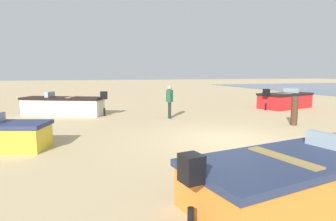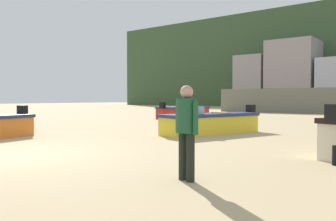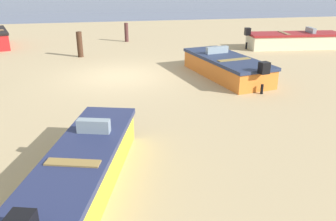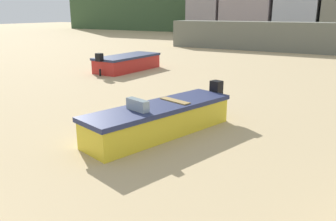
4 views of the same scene
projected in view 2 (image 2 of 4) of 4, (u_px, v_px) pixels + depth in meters
The scene contains 7 objects.
ground_plane at pixel (6, 156), 8.67m from camera, with size 160.00×160.00×0.00m, color tan.
harbor_pier at pixel (326, 101), 32.40m from camera, with size 20.27×2.40×2.34m, color slate.
townhouse_far_left at pixel (255, 82), 54.68m from camera, with size 4.47×6.07×7.81m, color #9B9092.
townhouse_left at pixel (294, 75), 51.18m from camera, with size 6.52×6.45×9.57m, color #A09192.
boat_yellow_0 at pixel (211, 123), 14.10m from camera, with size 2.37×4.69×1.12m.
boat_red_6 at pixel (183, 112), 24.58m from camera, with size 1.88×4.36×1.15m.
beach_walker_foreground at pixel (187, 125), 6.02m from camera, with size 0.54×0.41×1.62m.
Camera 2 is at (8.42, -4.37, 1.40)m, focal length 38.14 mm.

